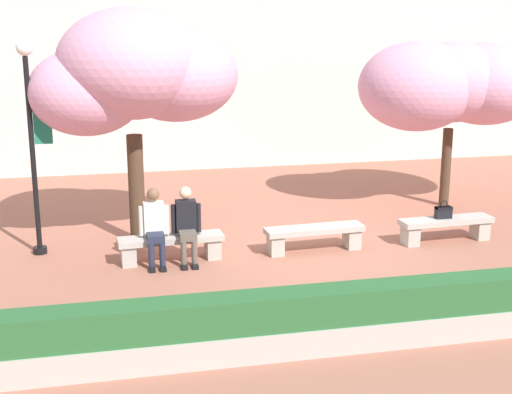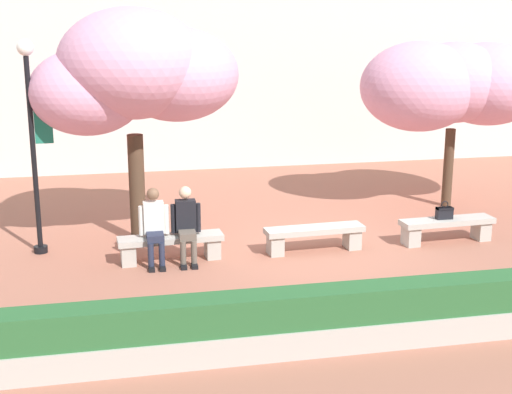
{
  "view_description": "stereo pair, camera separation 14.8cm",
  "coord_description": "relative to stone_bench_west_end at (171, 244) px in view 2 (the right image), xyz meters",
  "views": [
    {
      "loc": [
        -3.65,
        -11.58,
        4.05
      ],
      "look_at": [
        -1.02,
        0.2,
        1.0
      ],
      "focal_mm": 50.0,
      "sensor_mm": 36.0,
      "label": 1
    },
    {
      "loc": [
        -3.51,
        -11.61,
        4.05
      ],
      "look_at": [
        -1.02,
        0.2,
        1.0
      ],
      "focal_mm": 50.0,
      "sensor_mm": 36.0,
      "label": 2
    }
  ],
  "objects": [
    {
      "name": "ground_plane",
      "position": [
        2.54,
        0.0,
        -0.3
      ],
      "size": [
        100.0,
        100.0,
        0.0
      ],
      "primitive_type": "plane",
      "color": "#9E604C"
    },
    {
      "name": "stone_bench_west_end",
      "position": [
        0.0,
        0.0,
        0.0
      ],
      "size": [
        1.8,
        0.51,
        0.45
      ],
      "color": "#ADA89E",
      "rests_on": "ground"
    },
    {
      "name": "stone_bench_near_west",
      "position": [
        2.54,
        0.0,
        0.0
      ],
      "size": [
        1.8,
        0.51,
        0.45
      ],
      "color": "#ADA89E",
      "rests_on": "ground"
    },
    {
      "name": "stone_bench_center",
      "position": [
        5.09,
        0.0,
        0.0
      ],
      "size": [
        1.8,
        0.51,
        0.45
      ],
      "color": "#ADA89E",
      "rests_on": "ground"
    },
    {
      "name": "person_seated_left",
      "position": [
        -0.27,
        -0.05,
        0.4
      ],
      "size": [
        0.51,
        0.68,
        1.29
      ],
      "color": "black",
      "rests_on": "ground"
    },
    {
      "name": "person_seated_right",
      "position": [
        0.27,
        -0.05,
        0.4
      ],
      "size": [
        0.51,
        0.69,
        1.29
      ],
      "color": "black",
      "rests_on": "ground"
    },
    {
      "name": "handbag",
      "position": [
        5.03,
        0.01,
        0.28
      ],
      "size": [
        0.3,
        0.15,
        0.34
      ],
      "color": "black",
      "rests_on": "stone_bench_center"
    },
    {
      "name": "cherry_tree_main",
      "position": [
        -0.4,
        1.25,
        2.79
      ],
      "size": [
        3.7,
        2.85,
        4.24
      ],
      "color": "#473323",
      "rests_on": "ground"
    },
    {
      "name": "cherry_tree_secondary",
      "position": [
        6.29,
        2.43,
        2.36
      ],
      "size": [
        4.07,
        2.58,
        3.58
      ],
      "color": "#473323",
      "rests_on": "ground"
    },
    {
      "name": "lamp_post_with_banner",
      "position": [
        -2.21,
        0.93,
        1.93
      ],
      "size": [
        0.54,
        0.28,
        3.71
      ],
      "color": "black",
      "rests_on": "ground"
    },
    {
      "name": "planter_hedge_foreground",
      "position": [
        2.54,
        -3.73,
        0.08
      ],
      "size": [
        10.61,
        0.5,
        0.8
      ],
      "color": "#ADA89E",
      "rests_on": "ground"
    }
  ]
}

